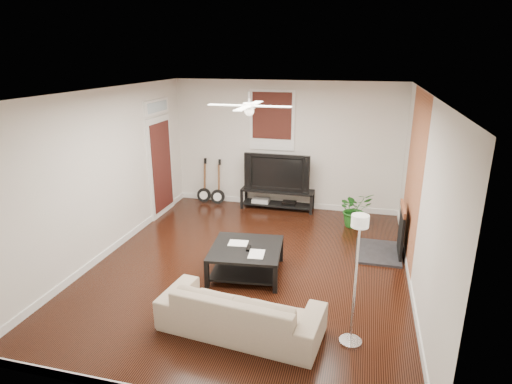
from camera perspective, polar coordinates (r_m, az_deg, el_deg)
room at (r=6.59m, az=-0.86°, el=1.03°), size 5.01×6.01×2.81m
brick_accent at (r=7.38m, az=20.30°, el=1.76°), size 0.02×2.20×2.80m
fireplace at (r=7.65m, az=17.40°, el=-4.84°), size 0.80×1.10×0.92m
window_back at (r=9.36m, az=2.15°, el=9.55°), size 1.00×0.06×1.30m
door_left at (r=9.21m, az=-12.65°, el=4.56°), size 0.08×1.00×2.50m
tv_stand at (r=9.55m, az=2.87°, el=-0.95°), size 1.61×0.43×0.45m
tv at (r=9.38m, az=2.96°, el=2.79°), size 1.44×0.19×0.83m
coffee_table at (r=6.79m, az=-1.31°, el=-9.11°), size 1.19×1.19×0.45m
sofa at (r=5.49m, az=-2.07°, el=-15.47°), size 2.10×1.01×0.59m
floor_lamp at (r=5.13m, az=13.12°, el=-11.60°), size 0.30×0.30×1.66m
potted_plant at (r=8.76m, az=13.07°, el=-2.24°), size 0.85×0.82×0.72m
guitar_left at (r=9.90m, az=-7.04°, el=1.44°), size 0.35×0.27×1.05m
guitar_right at (r=9.76m, az=-5.18°, el=1.25°), size 0.37×0.30×1.05m
ceiling_fan at (r=6.34m, az=-0.91°, el=11.46°), size 1.24×1.24×0.32m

